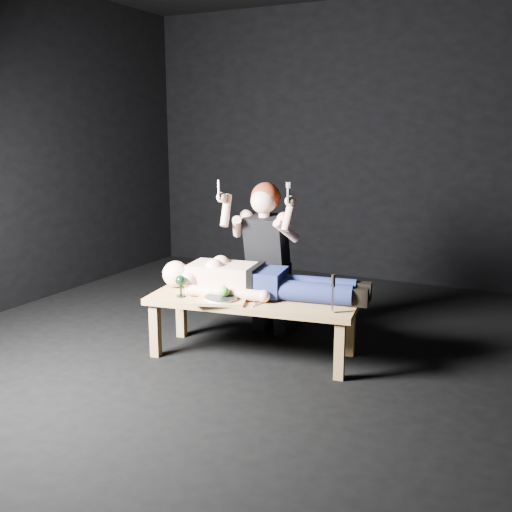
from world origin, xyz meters
The scene contains 13 objects.
ground centered at (0.00, 0.00, 0.00)m, with size 5.00×5.00×0.00m, color black.
back_wall centered at (0.00, 2.50, 1.50)m, with size 5.00×5.00×0.00m, color black.
table centered at (0.07, -0.19, 0.23)m, with size 1.52×0.57×0.45m, color #A67642.
lying_man centered at (0.10, -0.10, 0.58)m, with size 1.51×0.46×0.26m, color beige, non-canonical shape.
kneeling_woman centered at (-0.02, 0.30, 0.65)m, with size 0.69×0.77×1.29m, color black, non-canonical shape.
serving_tray centered at (-0.08, -0.40, 0.46)m, with size 0.35×0.25×0.02m, color tan.
plate centered at (-0.08, -0.40, 0.48)m, with size 0.23×0.23×0.02m, color white.
apple centered at (-0.06, -0.39, 0.53)m, with size 0.08×0.08×0.08m, color #409921.
goblet centered at (-0.41, -0.41, 0.53)m, with size 0.08×0.08×0.16m, color black, non-canonical shape.
fork_flat centered at (-0.24, -0.39, 0.45)m, with size 0.01×0.16×0.01m, color #B2B2B7.
knife_flat centered at (0.18, -0.34, 0.45)m, with size 0.01×0.16×0.01m, color #B2B2B7.
spoon_flat centered at (0.13, -0.31, 0.45)m, with size 0.01×0.16×0.01m, color #B2B2B7.
carving_knife centered at (0.71, -0.29, 0.58)m, with size 0.03×0.04×0.26m, color #B2B2B7, non-canonical shape.
Camera 1 is at (1.95, -3.94, 1.66)m, focal length 41.89 mm.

